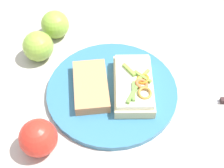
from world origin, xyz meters
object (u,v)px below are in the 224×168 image
Objects in this scene: plate at (112,91)px; sandwich at (134,84)px; bread_slice_side at (91,86)px; apple_0 at (55,25)px; apple_1 at (38,46)px; apple_3 at (38,138)px.

plate is 1.63× the size of sandwich.
plate is 0.05m from bread_slice_side.
bread_slice_side is (0.02, -0.05, 0.02)m from plate.
apple_1 is (0.09, 0.00, 0.00)m from apple_0.
plate is 3.91× the size of apple_3.
sandwich is 0.10m from bread_slice_side.
apple_3 is (0.24, 0.14, 0.00)m from apple_1.
apple_0 is (-0.15, -0.18, 0.01)m from bread_slice_side.
apple_3 reaches higher than plate.
apple_1 is at bearing 0.27° from apple_0.
apple_1 is (-0.04, -0.23, 0.03)m from plate.
sandwich is 2.50× the size of apple_0.
apple_0 is at bearing -157.09° from apple_3.
apple_1 is at bearing -100.19° from plate.
bread_slice_side is 0.19m from apple_1.
apple_0 is at bearing -179.73° from apple_1.
apple_3 is at bearing 22.91° from apple_0.
sandwich reaches higher than bread_slice_side.
apple_3 is (0.22, -0.13, 0.01)m from sandwich.
apple_0 is at bearing -120.73° from plate.
apple_0 is (-0.13, -0.23, 0.03)m from plate.
plate is 0.22m from apple_3.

